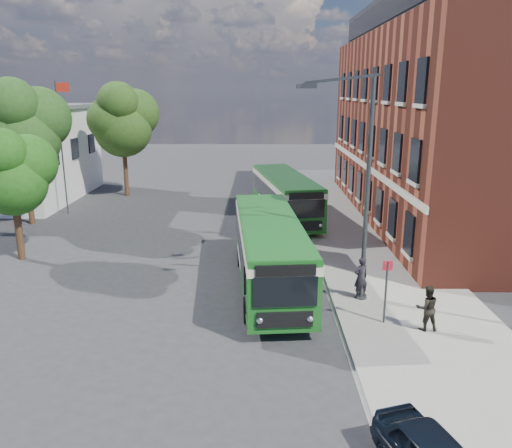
{
  "coord_description": "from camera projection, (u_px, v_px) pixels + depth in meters",
  "views": [
    {
      "loc": [
        1.04,
        -21.02,
        8.41
      ],
      "look_at": [
        0.85,
        2.07,
        2.2
      ],
      "focal_mm": 35.0,
      "sensor_mm": 36.0,
      "label": 1
    }
  ],
  "objects": [
    {
      "name": "bus_rear",
      "position": [
        285.0,
        193.0,
        33.0
      ],
      "size": [
        4.39,
        10.77,
        3.02
      ],
      "color": "#1A661C",
      "rests_on": "ground"
    },
    {
      "name": "tree_right",
      "position": [
        123.0,
        119.0,
        39.51
      ],
      "size": [
        5.38,
        5.12,
        9.09
      ],
      "color": "#362413",
      "rests_on": "ground"
    },
    {
      "name": "tree_mid",
      "position": [
        22.0,
        127.0,
        30.81
      ],
      "size": [
        5.44,
        5.17,
        9.19
      ],
      "color": "#362413",
      "rests_on": "ground"
    },
    {
      "name": "tree_left",
      "position": [
        12.0,
        172.0,
        24.45
      ],
      "size": [
        3.97,
        3.78,
        6.71
      ],
      "color": "#362413",
      "rests_on": "ground"
    },
    {
      "name": "bus_stop_sign",
      "position": [
        386.0,
        288.0,
        17.99
      ],
      "size": [
        0.35,
        0.08,
        2.52
      ],
      "color": "#393B3E",
      "rests_on": "ground"
    },
    {
      "name": "bus_front",
      "position": [
        269.0,
        246.0,
        21.75
      ],
      "size": [
        3.42,
        11.14,
        3.02
      ],
      "color": "#185D1C",
      "rests_on": "ground"
    },
    {
      "name": "pedestrian_a",
      "position": [
        361.0,
        278.0,
        20.26
      ],
      "size": [
        0.76,
        0.65,
        1.76
      ],
      "primitive_type": "imported",
      "rotation": [
        0.0,
        0.0,
        3.56
      ],
      "color": "black",
      "rests_on": "pavement"
    },
    {
      "name": "ground",
      "position": [
        237.0,
        283.0,
        22.49
      ],
      "size": [
        120.0,
        120.0,
        0.0
      ],
      "primitive_type": "plane",
      "color": "#2C2C2E",
      "rests_on": "ground"
    },
    {
      "name": "street_lamp",
      "position": [
        358.0,
        187.0,
        19.27
      ],
      "size": [
        2.96,
        2.38,
        9.0
      ],
      "color": "#393B3E",
      "rests_on": "ground"
    },
    {
      "name": "pedestrian_b",
      "position": [
        427.0,
        308.0,
        17.58
      ],
      "size": [
        0.84,
        0.67,
        1.67
      ],
      "primitive_type": "imported",
      "rotation": [
        0.0,
        0.0,
        3.18
      ],
      "color": "black",
      "rests_on": "pavement"
    },
    {
      "name": "white_building",
      "position": [
        17.0,
        153.0,
        39.06
      ],
      "size": [
        9.4,
        13.4,
        7.3
      ],
      "color": "silver",
      "rests_on": "ground"
    },
    {
      "name": "flagpole",
      "position": [
        62.0,
        143.0,
        33.86
      ],
      "size": [
        0.95,
        0.1,
        9.0
      ],
      "color": "#393B3E",
      "rests_on": "ground"
    },
    {
      "name": "pavement",
      "position": [
        358.0,
        233.0,
        30.14
      ],
      "size": [
        6.0,
        48.0,
        0.15
      ],
      "primitive_type": "cube",
      "color": "gray",
      "rests_on": "ground"
    },
    {
      "name": "brick_office",
      "position": [
        461.0,
        113.0,
        32.15
      ],
      "size": [
        12.1,
        26.0,
        14.2
      ],
      "color": "maroon",
      "rests_on": "ground"
    },
    {
      "name": "kerb_line",
      "position": [
        308.0,
        234.0,
        30.18
      ],
      "size": [
        0.12,
        48.0,
        0.01
      ],
      "primitive_type": "cube",
      "color": "beige",
      "rests_on": "ground"
    }
  ]
}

